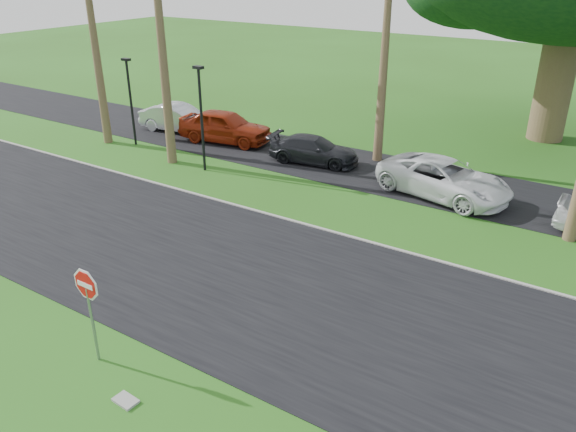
# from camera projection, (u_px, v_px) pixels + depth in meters

# --- Properties ---
(ground) EXTENTS (120.00, 120.00, 0.00)m
(ground) POSITION_uv_depth(u_px,v_px,m) (171.00, 296.00, 16.04)
(ground) COLOR #255214
(ground) RESTS_ON ground
(road) EXTENTS (120.00, 8.00, 0.02)m
(road) POSITION_uv_depth(u_px,v_px,m) (216.00, 266.00, 17.56)
(road) COLOR black
(road) RESTS_ON ground
(parking_strip) EXTENTS (120.00, 5.00, 0.02)m
(parking_strip) POSITION_uv_depth(u_px,v_px,m) (363.00, 169.00, 25.56)
(parking_strip) COLOR black
(parking_strip) RESTS_ON ground
(curb) EXTENTS (120.00, 0.12, 0.06)m
(curb) POSITION_uv_depth(u_px,v_px,m) (286.00, 219.00, 20.64)
(curb) COLOR gray
(curb) RESTS_ON ground
(stop_sign_near) EXTENTS (1.05, 0.07, 2.62)m
(stop_sign_near) POSITION_uv_depth(u_px,v_px,m) (88.00, 297.00, 12.76)
(stop_sign_near) COLOR gray
(stop_sign_near) RESTS_ON ground
(streetlight_left) EXTENTS (0.45, 0.25, 4.34)m
(streetlight_left) POSITION_uv_depth(u_px,v_px,m) (130.00, 96.00, 27.89)
(streetlight_left) COLOR black
(streetlight_left) RESTS_ON ground
(streetlight_right) EXTENTS (0.45, 0.25, 4.64)m
(streetlight_right) POSITION_uv_depth(u_px,v_px,m) (201.00, 113.00, 24.35)
(streetlight_right) COLOR black
(streetlight_right) RESTS_ON ground
(car_silver) EXTENTS (4.60, 2.10, 1.46)m
(car_silver) POSITION_uv_depth(u_px,v_px,m) (179.00, 118.00, 30.77)
(car_silver) COLOR #BABDC2
(car_silver) RESTS_ON ground
(car_red) EXTENTS (5.12, 2.72, 1.66)m
(car_red) POSITION_uv_depth(u_px,v_px,m) (225.00, 127.00, 28.97)
(car_red) COLOR maroon
(car_red) RESTS_ON ground
(car_dark) EXTENTS (4.46, 2.38, 1.23)m
(car_dark) POSITION_uv_depth(u_px,v_px,m) (314.00, 150.00, 26.12)
(car_dark) COLOR black
(car_dark) RESTS_ON ground
(car_minivan) EXTENTS (5.79, 3.56, 1.50)m
(car_minivan) POSITION_uv_depth(u_px,v_px,m) (444.00, 179.00, 22.36)
(car_minivan) COLOR white
(car_minivan) RESTS_ON ground
(utility_slab) EXTENTS (0.57, 0.38, 0.06)m
(utility_slab) POSITION_uv_depth(u_px,v_px,m) (126.00, 401.00, 12.20)
(utility_slab) COLOR gray
(utility_slab) RESTS_ON ground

